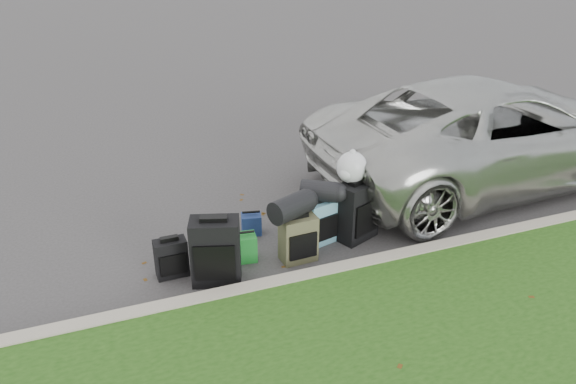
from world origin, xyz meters
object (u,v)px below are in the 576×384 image
object	(u,v)px
suitcase_large_black_left	(216,251)
tote_green	(244,247)
suv	(492,132)
suitcase_small_black	(171,258)
suitcase_teal	(320,222)
tote_navy	(251,224)
suitcase_olive	(298,238)
suitcase_large_black_right	(357,211)

from	to	relation	value
suitcase_large_black_left	tote_green	xyz separation A→B (m)	(0.41, 0.31, -0.22)
suv	suitcase_small_black	size ratio (longest dim) A/B	12.44
suitcase_large_black_left	suitcase_teal	bearing A→B (deg)	32.42
tote_navy	suitcase_olive	bearing A→B (deg)	-54.37
suitcase_large_black_right	suitcase_teal	bearing A→B (deg)	149.93
suitcase_small_black	tote_green	bearing A→B (deg)	0.34
suitcase_teal	tote_green	world-z (taller)	suitcase_teal
suv	suitcase_teal	xyz separation A→B (m)	(-3.17, -0.83, -0.49)
suitcase_small_black	suitcase_teal	bearing A→B (deg)	1.22
suitcase_small_black	suitcase_teal	size ratio (longest dim) A/B	0.80
suitcase_large_black_left	tote_green	size ratio (longest dim) A/B	2.35
suitcase_olive	suitcase_teal	bearing A→B (deg)	32.17
suitcase_olive	suitcase_teal	distance (m)	0.49
tote_green	tote_navy	world-z (taller)	tote_green
suitcase_large_black_right	tote_navy	xyz separation A→B (m)	(-1.20, 0.57, -0.25)
suitcase_small_black	suv	bearing A→B (deg)	9.07
suitcase_teal	suitcase_olive	bearing A→B (deg)	-159.42
suitcase_large_black_right	tote_navy	bearing A→B (deg)	132.52
suitcase_teal	suitcase_large_black_right	size ratio (longest dim) A/B	0.74
tote_green	tote_navy	bearing A→B (deg)	72.65
suitcase_olive	tote_navy	xyz separation A→B (m)	(-0.33, 0.78, -0.15)
suv	tote_navy	size ratio (longest dim) A/B	20.94
tote_navy	tote_green	bearing A→B (deg)	-102.68
suitcase_large_black_left	tote_green	world-z (taller)	suitcase_large_black_left
suitcase_olive	tote_navy	size ratio (longest dim) A/B	2.13
suitcase_teal	tote_green	size ratio (longest dim) A/B	1.73
suitcase_small_black	suitcase_large_black_left	size ratio (longest dim) A/B	0.59
suv	suitcase_small_black	xyz separation A→B (m)	(-5.02, -0.91, -0.55)
suitcase_teal	tote_navy	world-z (taller)	suitcase_teal
suv	tote_navy	distance (m)	3.97
suitcase_olive	suitcase_large_black_right	distance (m)	0.90
suv	suitcase_large_black_left	world-z (taller)	suv
suitcase_olive	suitcase_large_black_right	size ratio (longest dim) A/B	0.75
suitcase_olive	tote_green	size ratio (longest dim) A/B	1.74
suitcase_teal	tote_green	bearing A→B (deg)	168.94
tote_green	tote_navy	xyz separation A→B (m)	(0.27, 0.56, -0.03)
suv	suitcase_large_black_left	size ratio (longest dim) A/B	7.29
suitcase_olive	tote_navy	distance (m)	0.86
tote_green	tote_navy	distance (m)	0.62
tote_green	suitcase_large_black_left	bearing A→B (deg)	-134.25
tote_navy	suitcase_large_black_right	bearing A→B (deg)	-12.57
suitcase_small_black	suitcase_large_black_right	size ratio (longest dim) A/B	0.59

